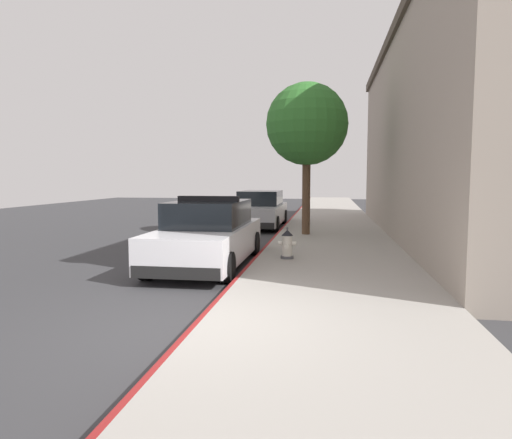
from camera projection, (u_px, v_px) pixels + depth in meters
ground_plane at (168, 238)px, 16.92m from camera, size 32.80×60.00×0.20m
sidewalk_pavement at (333, 236)px, 15.98m from camera, size 3.76×60.00×0.16m
curb_painted_edge at (278, 235)px, 16.27m from camera, size 0.08×60.00×0.16m
storefront_building at (493, 135)px, 15.14m from camera, size 6.88×18.68×7.05m
police_cruiser at (208, 235)px, 11.02m from camera, size 1.94×4.84×1.68m
parked_car_silver_ahead at (260, 210)px, 19.58m from camera, size 1.94×4.84×1.56m
fire_hydrant at (287, 244)px, 11.13m from camera, size 0.44×0.40×0.76m
street_tree at (307, 125)px, 15.61m from camera, size 2.80×2.80×5.17m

